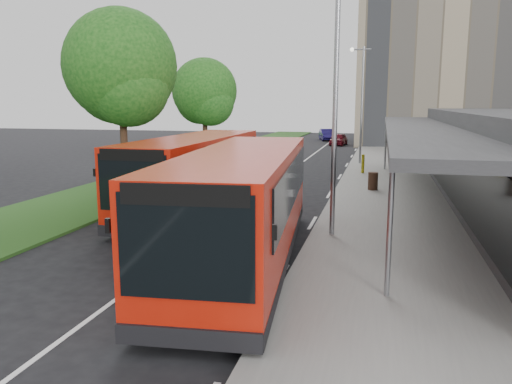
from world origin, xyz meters
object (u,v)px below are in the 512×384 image
Objects in this scene: tree_far at (205,95)px; lamp_post_far at (361,98)px; lamp_post_near at (333,91)px; car_near at (339,139)px; bollard at (363,164)px; car_far at (327,135)px; litter_bin at (373,181)px; bus_second at (195,173)px; tree_mid at (121,74)px; bus_main at (244,206)px.

lamp_post_far reaches higher than tree_far.
lamp_post_near reaches higher than car_near.
tree_far is at bearing 160.11° from bollard.
car_far is (6.34, 24.23, -4.23)m from tree_far.
litter_bin is 0.76× the size of bollard.
lamp_post_near is 37.14m from car_near.
tree_far is 17.24m from bus_second.
car_near reaches higher than litter_bin.
lamp_post_near is 20.00m from lamp_post_far.
lamp_post_near is at bearing -90.00° from lamp_post_far.
tree_mid is 14.21m from bus_main.
bus_main is 7.11m from bus_second.
bus_main reaches higher than bollard.
lamp_post_near reaches higher than bus_main.
lamp_post_near is 4.81m from bus_main.
tree_mid is 14.88m from bollard.
tree_far is at bearing -119.28° from car_far.
lamp_post_far reaches higher than litter_bin.
bus_main is 18.09m from bollard.
bus_second is 40.29m from car_far.
lamp_post_far is at bearing 4.87° from tree_far.
lamp_post_far is 6.54m from bollard.
car_near is (8.28, 17.75, -4.27)m from tree_far.
tree_far is at bearing 108.21° from bus_second.
bus_main is 1.05× the size of bus_second.
bus_main is at bearing -48.01° from tree_mid.
tree_far is at bearing 120.29° from lamp_post_near.
lamp_post_near is at bearing -32.36° from tree_mid.
bus_second reaches higher than litter_bin.
litter_bin is at bearing -83.05° from bollard.
bus_second is at bearing -71.55° from tree_far.
tree_mid reaches higher than lamp_post_far.
litter_bin is at bearing -94.70° from car_far.
bus_second is at bearing -108.79° from lamp_post_far.
lamp_post_far is 9.31× the size of litter_bin.
lamp_post_far is (11.13, 0.95, -0.18)m from tree_far.
tree_far is at bearing 140.76° from litter_bin.
bus_second is at bearing -37.05° from tree_mid.
lamp_post_near is 0.72× the size of bus_main.
car_far is at bearing 101.62° from lamp_post_far.
tree_mid is 37.13m from car_far.
lamp_post_far is 7.05× the size of bollard.
bus_main is at bearing -58.55° from bus_second.
bus_main is (9.09, -22.09, -3.31)m from tree_far.
car_far is at bearing 75.33° from tree_far.
lamp_post_near is at bearing -59.71° from tree_far.
tree_far is at bearing 106.87° from bus_main.
litter_bin is at bearing -75.76° from car_near.
tree_far is 0.95× the size of lamp_post_near.
lamp_post_far reaches higher than bollard.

